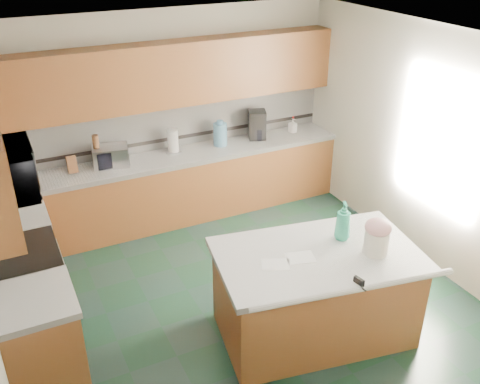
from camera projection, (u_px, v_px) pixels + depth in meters
floor at (242, 302)px, 5.70m from camera, size 4.60×4.60×0.00m
ceiling at (242, 45)px, 4.46m from camera, size 4.60×4.60×0.00m
wall_back at (163, 116)px, 6.93m from camera, size 4.60×0.04×2.70m
wall_front at (412, 344)px, 3.23m from camera, size 4.60×0.04×2.70m
wall_right at (427, 148)px, 5.99m from camera, size 0.04×4.60×2.70m
back_base_cab at (175, 189)px, 7.10m from camera, size 4.60×0.60×0.86m
back_countertop at (173, 158)px, 6.89m from camera, size 4.60×0.64×0.06m
back_upper_cab at (165, 75)px, 6.52m from camera, size 4.60×0.33×0.78m
back_backsplash at (164, 125)px, 6.96m from camera, size 4.60×0.02×0.63m
back_accent_band at (165, 140)px, 7.04m from camera, size 4.60×0.01×0.05m
left_base_cab_rear at (23, 253)px, 5.75m from camera, size 0.60×0.82×0.86m
left_counter_rear at (14, 216)px, 5.54m from camera, size 0.64×0.82×0.06m
left_base_cab_front at (43, 344)px, 4.53m from camera, size 0.60×0.72×0.86m
left_counter_front at (34, 301)px, 4.32m from camera, size 0.64×0.72×0.06m
range_body at (32, 294)px, 5.11m from camera, size 0.60×0.76×0.88m
range_oven_door at (63, 289)px, 5.25m from camera, size 0.02×0.68×0.55m
range_cooktop at (23, 254)px, 4.90m from camera, size 0.62×0.78×0.04m
range_handle at (61, 256)px, 5.08m from camera, size 0.02×0.66×0.02m
microwave at (5, 172)px, 4.52m from camera, size 0.50×0.73×0.41m
island_base at (315, 296)px, 5.10m from camera, size 1.91×1.29×0.86m
island_top at (318, 256)px, 4.89m from camera, size 2.02×1.41×0.06m
island_bullnose at (355, 290)px, 4.45m from camera, size 1.84×0.38×0.06m
treat_jar at (376, 242)px, 4.83m from camera, size 0.28×0.28×0.23m
treat_jar_lid at (378, 227)px, 4.76m from camera, size 0.24×0.24×0.15m
treat_jar_knob at (379, 222)px, 4.74m from camera, size 0.08×0.03×0.03m
treat_jar_knob_end_l at (375, 223)px, 4.72m from camera, size 0.04×0.04×0.04m
treat_jar_knob_end_r at (382, 221)px, 4.75m from camera, size 0.04×0.04×0.04m
soap_bottle_island at (343, 221)px, 5.01m from camera, size 0.20×0.20×0.39m
paper_sheet_a at (300, 257)px, 4.81m from camera, size 0.30×0.25×0.00m
paper_sheet_b at (276, 265)px, 4.71m from camera, size 0.30×0.27×0.00m
clamp_body at (359, 283)px, 4.46m from camera, size 0.05×0.10×0.09m
clamp_handle at (363, 289)px, 4.42m from camera, size 0.02×0.07×0.02m
knife_block at (72, 165)px, 6.38m from camera, size 0.11×0.15×0.22m
utensil_crock at (98, 160)px, 6.53m from camera, size 0.13×0.13×0.17m
utensil_bundle at (96, 145)px, 6.44m from camera, size 0.08×0.08×0.24m
toaster_oven at (111, 156)px, 6.55m from camera, size 0.47×0.37×0.25m
toaster_oven_door at (114, 160)px, 6.44m from camera, size 0.38×0.01×0.21m
paper_towel at (173, 141)px, 6.90m from camera, size 0.14×0.14×0.31m
paper_towel_base at (174, 152)px, 6.97m from camera, size 0.21×0.21×0.01m
water_jug at (220, 134)px, 7.12m from camera, size 0.18×0.18×0.30m
water_jug_neck at (220, 122)px, 7.04m from camera, size 0.09×0.09×0.04m
coffee_maker at (257, 125)px, 7.34m from camera, size 0.30×0.32×0.39m
coffee_carafe at (259, 134)px, 7.35m from camera, size 0.16×0.16×0.16m
soap_bottle_back at (293, 125)px, 7.58m from camera, size 0.11×0.11×0.20m
soap_back_cap at (293, 118)px, 7.52m from camera, size 0.02×0.02×0.03m
window_light_proxy at (441, 142)px, 5.75m from camera, size 0.02×1.40×1.10m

